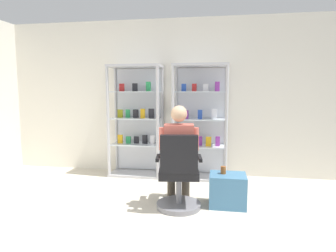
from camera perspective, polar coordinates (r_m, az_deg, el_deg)
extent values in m
cube|color=silver|center=(5.22, 0.42, 5.56)|extent=(6.00, 0.10, 2.70)
cylinder|color=#B7B7BC|center=(5.02, -11.57, 0.80)|extent=(0.05, 0.05, 1.90)
cylinder|color=#B7B7BC|center=(4.78, -2.03, 0.63)|extent=(0.05, 0.05, 1.90)
cylinder|color=#B7B7BC|center=(5.39, -10.04, 1.24)|extent=(0.05, 0.05, 1.90)
cylinder|color=#B7B7BC|center=(5.17, -1.13, 1.10)|extent=(0.05, 0.05, 1.90)
cube|color=#B7B7BC|center=(5.07, -6.42, 11.48)|extent=(0.90, 0.45, 0.04)
cube|color=#B7B7BC|center=(5.25, -6.14, -9.19)|extent=(0.90, 0.45, 0.04)
cube|color=silver|center=(5.28, -5.64, 1.19)|extent=(0.84, 0.02, 1.80)
cube|color=silver|center=(5.13, -6.22, -3.49)|extent=(0.82, 0.39, 0.02)
cube|color=gold|center=(5.19, -9.26, -2.51)|extent=(0.09, 0.04, 0.15)
cube|color=#268C4C|center=(5.16, -7.70, -2.69)|extent=(0.08, 0.04, 0.12)
cube|color=black|center=(5.15, -6.15, -2.69)|extent=(0.09, 0.05, 0.12)
cube|color=black|center=(5.10, -4.52, -2.60)|extent=(0.09, 0.05, 0.15)
cube|color=silver|center=(5.02, -3.04, -2.70)|extent=(0.08, 0.05, 0.15)
cube|color=silver|center=(5.07, -6.28, 1.52)|extent=(0.82, 0.39, 0.02)
cube|color=#999919|center=(5.15, -9.26, 2.42)|extent=(0.09, 0.06, 0.14)
cube|color=#268C4C|center=(5.13, -7.80, 2.42)|extent=(0.08, 0.05, 0.14)
cube|color=black|center=(5.04, -6.30, 2.40)|extent=(0.09, 0.06, 0.14)
cube|color=gold|center=(4.99, -4.92, 2.45)|extent=(0.08, 0.05, 0.16)
cube|color=black|center=(4.97, -3.25, 2.46)|extent=(0.09, 0.05, 0.16)
cube|color=silver|center=(5.05, -6.35, 6.61)|extent=(0.82, 0.39, 0.02)
cube|color=red|center=(5.14, -8.95, 7.40)|extent=(0.09, 0.04, 0.13)
cube|color=black|center=(5.01, -6.43, 7.47)|extent=(0.09, 0.04, 0.14)
cube|color=#268C4C|center=(4.94, -3.82, 7.65)|extent=(0.08, 0.05, 0.16)
cylinder|color=#B7B7BC|center=(4.74, 0.93, 0.58)|extent=(0.05, 0.05, 1.90)
cylinder|color=#B7B7BC|center=(4.68, 11.26, 0.38)|extent=(0.05, 0.05, 1.90)
cylinder|color=#B7B7BC|center=(5.13, 1.61, 1.06)|extent=(0.05, 0.05, 1.90)
cylinder|color=#B7B7BC|center=(5.08, 11.14, 0.88)|extent=(0.05, 0.05, 1.90)
cube|color=#B7B7BC|center=(4.88, 6.36, 11.66)|extent=(0.90, 0.45, 0.04)
cube|color=#B7B7BC|center=(5.07, 6.08, -9.77)|extent=(0.90, 0.45, 0.04)
cube|color=silver|center=(5.10, 6.36, 0.99)|extent=(0.84, 0.02, 1.80)
cube|color=silver|center=(4.95, 6.16, -3.87)|extent=(0.82, 0.39, 0.02)
cube|color=gold|center=(4.95, 2.86, -2.92)|extent=(0.09, 0.06, 0.14)
cube|color=#999919|center=(4.97, 4.50, -2.92)|extent=(0.09, 0.05, 0.14)
cube|color=purple|center=(4.95, 6.19, -2.88)|extent=(0.08, 0.05, 0.15)
cube|color=gold|center=(4.89, 7.88, -3.00)|extent=(0.09, 0.06, 0.16)
cube|color=purple|center=(4.93, 9.61, -2.93)|extent=(0.07, 0.05, 0.16)
cube|color=silver|center=(4.88, 6.22, 1.32)|extent=(0.82, 0.39, 0.02)
cube|color=purple|center=(4.88, 3.48, 2.25)|extent=(0.09, 0.05, 0.14)
cube|color=#264CB2|center=(4.85, 6.24, 2.26)|extent=(0.07, 0.04, 0.15)
cube|color=silver|center=(4.91, 8.97, 2.33)|extent=(0.09, 0.05, 0.16)
cube|color=silver|center=(4.86, 6.29, 6.60)|extent=(0.82, 0.39, 0.02)
cube|color=#264CB2|center=(4.87, 3.09, 7.46)|extent=(0.08, 0.04, 0.12)
cube|color=red|center=(4.87, 5.13, 7.45)|extent=(0.08, 0.04, 0.13)
cube|color=silver|center=(4.81, 7.35, 7.41)|extent=(0.09, 0.05, 0.12)
cube|color=purple|center=(4.86, 9.54, 7.57)|extent=(0.08, 0.05, 0.16)
cylinder|color=slate|center=(3.84, 2.07, -15.13)|extent=(0.56, 0.56, 0.06)
cylinder|color=slate|center=(3.77, 2.09, -12.23)|extent=(0.07, 0.07, 0.41)
cube|color=black|center=(3.70, 2.10, -8.94)|extent=(0.54, 0.54, 0.10)
cube|color=black|center=(3.43, 2.15, -5.47)|extent=(0.45, 0.14, 0.45)
cube|color=black|center=(3.67, 6.20, -6.22)|extent=(0.08, 0.30, 0.04)
cube|color=black|center=(3.66, -1.98, -6.20)|extent=(0.08, 0.30, 0.04)
cylinder|color=#3F382D|center=(3.87, 3.58, -6.71)|extent=(0.19, 0.42, 0.14)
cylinder|color=#3F382D|center=(4.14, 3.46, -9.83)|extent=(0.11, 0.11, 0.56)
cylinder|color=#3F382D|center=(3.87, 0.59, -6.70)|extent=(0.19, 0.42, 0.14)
cylinder|color=#3F382D|center=(4.14, 0.64, -9.83)|extent=(0.11, 0.11, 0.56)
cube|color=#BF594C|center=(3.62, 2.12, -3.60)|extent=(0.39, 0.27, 0.50)
sphere|color=tan|center=(3.57, 2.15, 2.40)|extent=(0.20, 0.20, 0.20)
cylinder|color=#BF594C|center=(3.62, 5.30, -2.51)|extent=(0.09, 0.09, 0.28)
cylinder|color=tan|center=(3.83, 5.10, -5.32)|extent=(0.12, 0.31, 0.08)
cylinder|color=#BF594C|center=(3.61, -1.05, -2.50)|extent=(0.09, 0.09, 0.28)
cylinder|color=tan|center=(3.83, -0.91, -5.31)|extent=(0.12, 0.31, 0.08)
cube|color=teal|center=(3.91, 11.49, -12.10)|extent=(0.46, 0.38, 0.41)
cylinder|color=brown|center=(3.86, 10.68, -8.40)|extent=(0.07, 0.07, 0.10)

